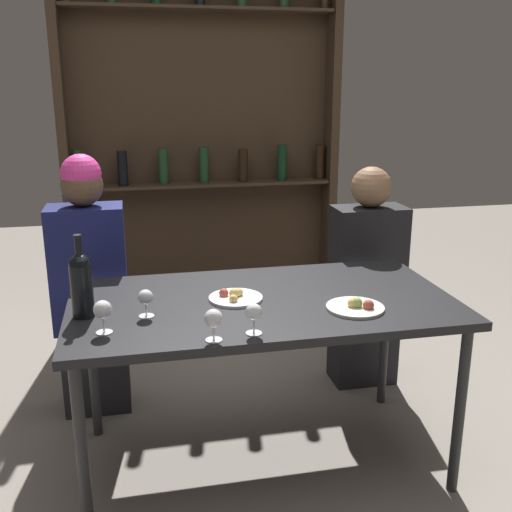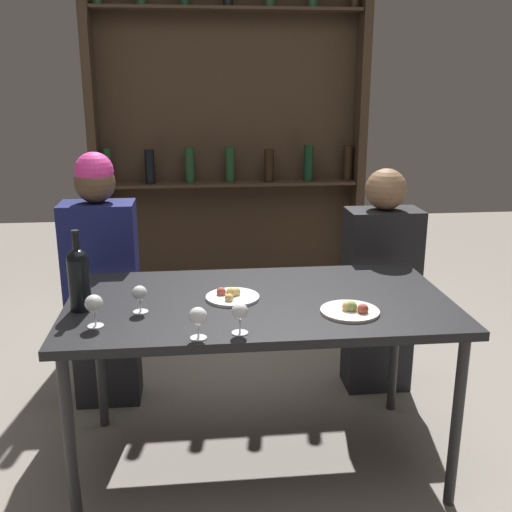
{
  "view_description": "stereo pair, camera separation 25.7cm",
  "coord_description": "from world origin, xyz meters",
  "px_view_note": "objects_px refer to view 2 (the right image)",
  "views": [
    {
      "loc": [
        -0.51,
        -2.29,
        1.64
      ],
      "look_at": [
        0.0,
        0.13,
        0.92
      ],
      "focal_mm": 42.0,
      "sensor_mm": 36.0,
      "label": 1
    },
    {
      "loc": [
        -0.26,
        -2.33,
        1.64
      ],
      "look_at": [
        0.0,
        0.13,
        0.92
      ],
      "focal_mm": 42.0,
      "sensor_mm": 36.0,
      "label": 2
    }
  ],
  "objects_px": {
    "wine_glass_2": "(240,313)",
    "wine_glass_3": "(140,294)",
    "food_plate_1": "(232,296)",
    "seated_person_right": "(380,287)",
    "seated_person_left": "(103,285)",
    "wine_glass_1": "(198,317)",
    "wine_glass_0": "(94,305)",
    "food_plate_0": "(351,310)",
    "wine_bottle": "(79,276)"
  },
  "relations": [
    {
      "from": "wine_glass_1",
      "to": "food_plate_1",
      "type": "bearing_deg",
      "value": 69.82
    },
    {
      "from": "wine_glass_2",
      "to": "food_plate_1",
      "type": "distance_m",
      "value": 0.37
    },
    {
      "from": "wine_glass_1",
      "to": "seated_person_left",
      "type": "xyz_separation_m",
      "value": [
        -0.48,
        1.0,
        -0.21
      ]
    },
    {
      "from": "seated_person_left",
      "to": "wine_bottle",
      "type": "bearing_deg",
      "value": -88.25
    },
    {
      "from": "food_plate_0",
      "to": "food_plate_1",
      "type": "distance_m",
      "value": 0.5
    },
    {
      "from": "wine_glass_0",
      "to": "seated_person_right",
      "type": "relative_size",
      "value": 0.1
    },
    {
      "from": "wine_glass_0",
      "to": "food_plate_0",
      "type": "height_order",
      "value": "wine_glass_0"
    },
    {
      "from": "wine_glass_3",
      "to": "seated_person_left",
      "type": "relative_size",
      "value": 0.08
    },
    {
      "from": "wine_glass_3",
      "to": "wine_glass_0",
      "type": "bearing_deg",
      "value": -140.5
    },
    {
      "from": "food_plate_1",
      "to": "seated_person_left",
      "type": "distance_m",
      "value": 0.88
    },
    {
      "from": "wine_glass_2",
      "to": "seated_person_left",
      "type": "xyz_separation_m",
      "value": [
        -0.63,
        0.97,
        -0.21
      ]
    },
    {
      "from": "wine_bottle",
      "to": "wine_glass_2",
      "type": "xyz_separation_m",
      "value": [
        0.61,
        -0.3,
        -0.06
      ]
    },
    {
      "from": "wine_glass_3",
      "to": "food_plate_1",
      "type": "bearing_deg",
      "value": 17.39
    },
    {
      "from": "wine_glass_0",
      "to": "food_plate_1",
      "type": "relative_size",
      "value": 0.55
    },
    {
      "from": "seated_person_left",
      "to": "seated_person_right",
      "type": "relative_size",
      "value": 1.08
    },
    {
      "from": "wine_bottle",
      "to": "seated_person_right",
      "type": "xyz_separation_m",
      "value": [
        1.44,
        0.68,
        -0.33
      ]
    },
    {
      "from": "wine_bottle",
      "to": "food_plate_1",
      "type": "distance_m",
      "value": 0.62
    },
    {
      "from": "wine_bottle",
      "to": "food_plate_0",
      "type": "bearing_deg",
      "value": -7.89
    },
    {
      "from": "wine_glass_2",
      "to": "seated_person_right",
      "type": "relative_size",
      "value": 0.09
    },
    {
      "from": "wine_glass_2",
      "to": "wine_glass_3",
      "type": "xyz_separation_m",
      "value": [
        -0.37,
        0.25,
        -0.0
      ]
    },
    {
      "from": "food_plate_1",
      "to": "seated_person_left",
      "type": "xyz_separation_m",
      "value": [
        -0.62,
        0.61,
        -0.14
      ]
    },
    {
      "from": "wine_glass_1",
      "to": "wine_glass_2",
      "type": "distance_m",
      "value": 0.15
    },
    {
      "from": "wine_bottle",
      "to": "wine_glass_1",
      "type": "bearing_deg",
      "value": -35.44
    },
    {
      "from": "wine_glass_1",
      "to": "seated_person_left",
      "type": "height_order",
      "value": "seated_person_left"
    },
    {
      "from": "wine_glass_1",
      "to": "seated_person_right",
      "type": "relative_size",
      "value": 0.1
    },
    {
      "from": "wine_glass_3",
      "to": "wine_bottle",
      "type": "bearing_deg",
      "value": 167.67
    },
    {
      "from": "food_plate_1",
      "to": "seated_person_right",
      "type": "xyz_separation_m",
      "value": [
        0.84,
        0.61,
        -0.21
      ]
    },
    {
      "from": "food_plate_0",
      "to": "seated_person_left",
      "type": "height_order",
      "value": "seated_person_left"
    },
    {
      "from": "wine_glass_3",
      "to": "seated_person_right",
      "type": "height_order",
      "value": "seated_person_right"
    },
    {
      "from": "wine_glass_1",
      "to": "food_plate_0",
      "type": "height_order",
      "value": "wine_glass_1"
    },
    {
      "from": "food_plate_0",
      "to": "wine_glass_0",
      "type": "bearing_deg",
      "value": -178.07
    },
    {
      "from": "seated_person_right",
      "to": "seated_person_left",
      "type": "bearing_deg",
      "value": -180.0
    },
    {
      "from": "wine_glass_0",
      "to": "wine_glass_2",
      "type": "bearing_deg",
      "value": -12.73
    },
    {
      "from": "wine_glass_3",
      "to": "food_plate_1",
      "type": "xyz_separation_m",
      "value": [
        0.37,
        0.11,
        -0.06
      ]
    },
    {
      "from": "wine_glass_2",
      "to": "wine_glass_0",
      "type": "bearing_deg",
      "value": 167.27
    },
    {
      "from": "seated_person_right",
      "to": "wine_glass_0",
      "type": "bearing_deg",
      "value": -147.79
    },
    {
      "from": "wine_glass_1",
      "to": "wine_glass_2",
      "type": "relative_size",
      "value": 1.02
    },
    {
      "from": "wine_bottle",
      "to": "wine_glass_3",
      "type": "bearing_deg",
      "value": -12.33
    },
    {
      "from": "wine_bottle",
      "to": "food_plate_0",
      "type": "height_order",
      "value": "wine_bottle"
    },
    {
      "from": "food_plate_1",
      "to": "seated_person_right",
      "type": "relative_size",
      "value": 0.18
    },
    {
      "from": "food_plate_1",
      "to": "seated_person_left",
      "type": "relative_size",
      "value": 0.17
    },
    {
      "from": "food_plate_1",
      "to": "seated_person_right",
      "type": "bearing_deg",
      "value": 36.22
    },
    {
      "from": "seated_person_left",
      "to": "seated_person_right",
      "type": "xyz_separation_m",
      "value": [
        1.46,
        0.0,
        -0.07
      ]
    },
    {
      "from": "wine_glass_3",
      "to": "seated_person_right",
      "type": "distance_m",
      "value": 1.43
    },
    {
      "from": "wine_glass_0",
      "to": "seated_person_left",
      "type": "distance_m",
      "value": 0.89
    },
    {
      "from": "wine_glass_0",
      "to": "wine_glass_2",
      "type": "distance_m",
      "value": 0.54
    },
    {
      "from": "wine_glass_0",
      "to": "seated_person_left",
      "type": "bearing_deg",
      "value": 96.79
    },
    {
      "from": "wine_glass_3",
      "to": "seated_person_left",
      "type": "distance_m",
      "value": 0.8
    },
    {
      "from": "wine_glass_2",
      "to": "wine_glass_3",
      "type": "bearing_deg",
      "value": 146.48
    },
    {
      "from": "wine_glass_3",
      "to": "food_plate_1",
      "type": "height_order",
      "value": "wine_glass_3"
    }
  ]
}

